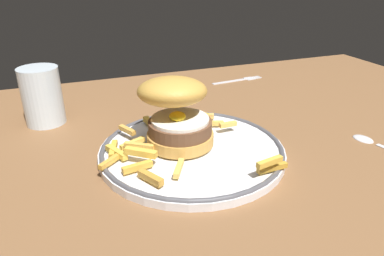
% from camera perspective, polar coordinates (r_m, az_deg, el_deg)
% --- Properties ---
extents(ground_plane, '(1.35, 0.93, 0.04)m').
position_cam_1_polar(ground_plane, '(0.58, 4.45, -5.65)').
color(ground_plane, brown).
extents(dinner_plate, '(0.29, 0.29, 0.02)m').
position_cam_1_polar(dinner_plate, '(0.56, -0.00, -3.52)').
color(dinner_plate, silver).
rests_on(dinner_plate, ground_plane).
extents(burger, '(0.14, 0.14, 0.11)m').
position_cam_1_polar(burger, '(0.54, -2.61, 2.93)').
color(burger, gold).
rests_on(burger, dinner_plate).
extents(fries_pile, '(0.25, 0.24, 0.02)m').
position_cam_1_polar(fries_pile, '(0.55, -3.83, -2.48)').
color(fries_pile, gold).
rests_on(fries_pile, dinner_plate).
extents(water_glass, '(0.07, 0.07, 0.11)m').
position_cam_1_polar(water_glass, '(0.71, -22.97, 4.22)').
color(water_glass, silver).
rests_on(water_glass, ground_plane).
extents(fork, '(0.14, 0.03, 0.00)m').
position_cam_1_polar(fork, '(0.93, 7.54, 7.73)').
color(fork, silver).
rests_on(fork, ground_plane).
extents(spoon, '(0.05, 0.13, 0.01)m').
position_cam_1_polar(spoon, '(0.67, 27.04, -1.85)').
color(spoon, silver).
rests_on(spoon, ground_plane).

